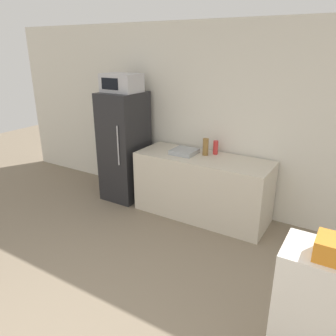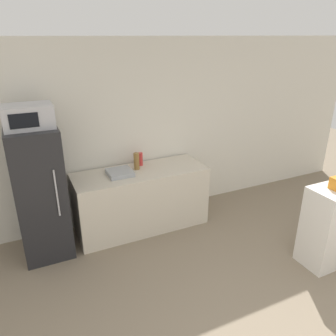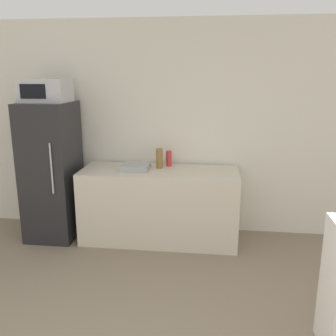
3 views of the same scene
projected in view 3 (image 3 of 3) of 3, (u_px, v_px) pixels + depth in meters
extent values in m
cube|color=silver|center=(175.00, 129.00, 4.64)|extent=(8.00, 0.06, 2.60)
cube|color=#232326|center=(52.00, 171.00, 4.50)|extent=(0.57, 0.65, 1.64)
cylinder|color=#B7B7BC|center=(51.00, 169.00, 4.13)|extent=(0.02, 0.02, 0.58)
cube|color=#BCBCC1|center=(45.00, 91.00, 4.26)|extent=(0.53, 0.39, 0.26)
cube|color=black|center=(33.00, 91.00, 4.08)|extent=(0.29, 0.01, 0.16)
cube|color=beige|center=(160.00, 205.00, 4.49)|extent=(1.84, 0.68, 0.87)
cube|color=#9EA3A8|center=(135.00, 167.00, 4.40)|extent=(0.32, 0.33, 0.06)
cylinder|color=olive|center=(159.00, 158.00, 4.44)|extent=(0.08, 0.08, 0.23)
cylinder|color=red|center=(169.00, 158.00, 4.54)|extent=(0.07, 0.07, 0.19)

